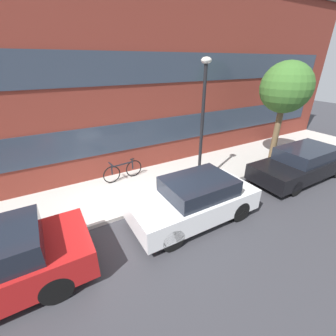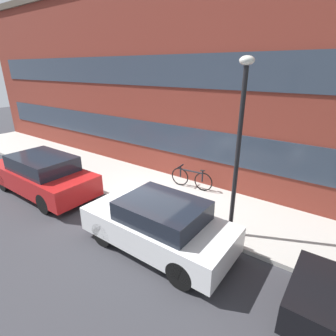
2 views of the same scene
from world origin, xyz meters
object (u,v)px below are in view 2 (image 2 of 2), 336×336
parked_car_red (42,174)px  bicycle (191,178)px  fire_hydrant (73,166)px  lamp_post (240,134)px  parked_car_white (159,224)px

parked_car_red → bicycle: bearing=-141.9°
fire_hydrant → lamp_post: size_ratio=0.17×
parked_car_red → lamp_post: lamp_post is taller
parked_car_red → parked_car_white: (5.24, 0.00, -0.05)m
parked_car_red → parked_car_white: bearing=-180.0°
parked_car_white → lamp_post: size_ratio=0.87×
parked_car_red → fire_hydrant: size_ratio=6.12×
parked_car_white → bicycle: size_ratio=2.34×
parked_car_red → fire_hydrant: 1.62m
parked_car_white → fire_hydrant: bearing=-15.2°
bicycle → parked_car_white: bearing=102.1°
bicycle → lamp_post: 3.77m
fire_hydrant → bicycle: 4.94m
parked_car_red → bicycle: size_ratio=2.73×
parked_car_white → bicycle: (-1.06, 3.28, -0.17)m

